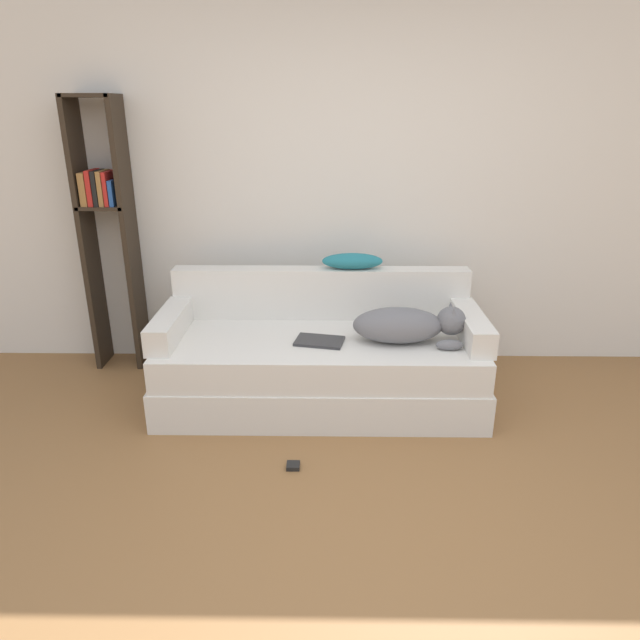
# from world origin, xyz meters

# --- Properties ---
(ground_plane) EXTENTS (20.00, 20.00, 0.00)m
(ground_plane) POSITION_xyz_m (0.00, 0.00, 0.00)
(ground_plane) COLOR olive
(wall_back) EXTENTS (6.93, 0.06, 2.70)m
(wall_back) POSITION_xyz_m (0.00, 2.25, 1.35)
(wall_back) COLOR silver
(wall_back) RESTS_ON ground_plane
(couch) EXTENTS (2.04, 0.88, 0.46)m
(couch) POSITION_xyz_m (-0.22, 1.48, 0.23)
(couch) COLOR silver
(couch) RESTS_ON ground_plane
(couch_backrest) EXTENTS (2.00, 0.15, 0.35)m
(couch_backrest) POSITION_xyz_m (-0.22, 1.85, 0.63)
(couch_backrest) COLOR silver
(couch_backrest) RESTS_ON couch
(couch_arm_left) EXTENTS (0.15, 0.69, 0.16)m
(couch_arm_left) POSITION_xyz_m (-1.17, 1.48, 0.54)
(couch_arm_left) COLOR silver
(couch_arm_left) RESTS_ON couch
(couch_arm_right) EXTENTS (0.15, 0.69, 0.16)m
(couch_arm_right) POSITION_xyz_m (0.72, 1.48, 0.54)
(couch_arm_right) COLOR silver
(couch_arm_right) RESTS_ON couch
(dog) EXTENTS (0.69, 0.30, 0.25)m
(dog) POSITION_xyz_m (0.31, 1.41, 0.57)
(dog) COLOR slate
(dog) RESTS_ON couch
(laptop) EXTENTS (0.32, 0.24, 0.02)m
(laptop) POSITION_xyz_m (-0.23, 1.39, 0.47)
(laptop) COLOR #2D2D30
(laptop) RESTS_ON couch
(throw_pillow) EXTENTS (0.41, 0.15, 0.11)m
(throw_pillow) POSITION_xyz_m (-0.01, 1.85, 0.86)
(throw_pillow) COLOR teal
(throw_pillow) RESTS_ON couch_backrest
(bookshelf) EXTENTS (0.34, 0.26, 1.91)m
(bookshelf) POSITION_xyz_m (-1.73, 2.07, 1.06)
(bookshelf) COLOR #2D2319
(bookshelf) RESTS_ON ground_plane
(power_adapter) EXTENTS (0.07, 0.07, 0.02)m
(power_adapter) POSITION_xyz_m (-0.36, 0.73, 0.01)
(power_adapter) COLOR black
(power_adapter) RESTS_ON ground_plane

